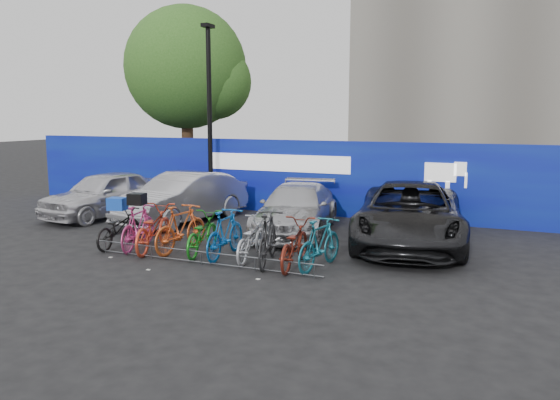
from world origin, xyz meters
The scene contains 21 objects.
ground centered at (0.00, 0.00, 0.00)m, with size 100.00×100.00×0.00m, color black.
hoarding centered at (0.01, 6.00, 1.20)m, with size 22.00×0.18×2.40m.
tree centered at (-6.77, 10.06, 5.07)m, with size 5.40×5.20×7.80m.
lamppost centered at (-3.20, 5.40, 3.27)m, with size 0.25×0.50×6.11m.
bike_rack centered at (0.00, -0.60, 0.16)m, with size 5.60×0.03×0.30m.
car_0 centered at (-5.75, 3.12, 0.73)m, with size 1.72×4.27×1.45m, color silver.
car_1 centered at (-2.94, 3.28, 0.75)m, with size 1.58×4.53×1.49m, color #9E9EA3.
car_2 centered at (0.72, 3.26, 0.65)m, with size 1.83×4.51×1.31m, color #B4B4B9.
car_3 centered at (3.83, 3.02, 0.77)m, with size 2.55×5.53×1.54m, color black.
bike_0 centered at (-2.71, 0.03, 0.46)m, with size 0.61×1.74×0.92m, color black.
bike_1 centered at (-2.12, 0.03, 0.54)m, with size 0.51×1.80×1.08m, color #CE3A83.
bike_2 centered at (-1.69, 0.03, 0.53)m, with size 0.71×2.04×1.07m, color red.
bike_3 centered at (-1.01, 0.19, 0.56)m, with size 0.53×1.88×1.13m, color #CB4F1F.
bike_4 centered at (-0.44, 0.20, 0.48)m, with size 0.64×1.83×0.96m, color #167718.
bike_5 centered at (0.21, 0.13, 0.56)m, with size 0.52×1.85×1.11m, color #0E55AA.
bike_6 centered at (0.82, 0.20, 0.46)m, with size 0.62×1.77×0.93m, color #B9BBC2.
bike_7 centered at (1.33, -0.02, 0.58)m, with size 0.55×1.93×1.16m, color #27282A.
bike_8 centered at (1.93, 0.00, 0.50)m, with size 0.67×1.91×1.00m, color maroon.
bike_9 centered at (2.47, 0.10, 0.54)m, with size 0.51×1.80×1.08m, color #17677C.
cargo_crate centered at (-2.71, 0.03, 1.07)m, with size 0.42×0.32×0.30m, color #1344BD.
cargo_topcase centered at (-2.12, 0.03, 1.22)m, with size 0.37×0.34×0.28m, color black.
Camera 1 is at (6.04, -10.51, 3.22)m, focal length 35.00 mm.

